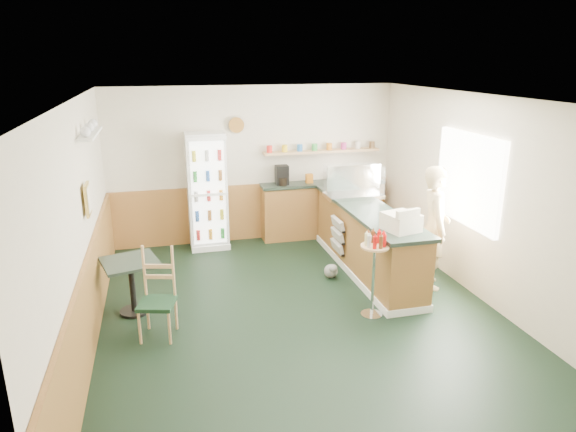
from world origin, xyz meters
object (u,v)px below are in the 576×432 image
object	(u,v)px
shopkeeper	(434,228)
cafe_chair	(156,290)
drinks_fridge	(207,191)
condiment_stand	(374,260)
cafe_table	(131,276)
display_case	(354,182)
cash_register	(401,222)

from	to	relation	value
shopkeeper	cafe_chair	xyz separation A→B (m)	(-3.80, -0.42, -0.32)
drinks_fridge	shopkeeper	distance (m)	3.76
drinks_fridge	shopkeeper	size ratio (longest dim) A/B	1.13
condiment_stand	cafe_table	xyz separation A→B (m)	(-2.93, 0.82, -0.24)
display_case	cafe_chair	xyz separation A→B (m)	(-3.10, -1.74, -0.70)
cafe_chair	cafe_table	bearing A→B (deg)	131.93
display_case	cash_register	bearing A→B (deg)	-90.00
drinks_fridge	shopkeeper	xyz separation A→B (m)	(2.91, -2.38, -0.11)
display_case	cash_register	size ratio (longest dim) A/B	2.18
condiment_stand	drinks_fridge	bearing A→B (deg)	119.91
condiment_stand	cafe_table	distance (m)	3.05
cash_register	drinks_fridge	bearing A→B (deg)	115.43
cash_register	condiment_stand	size ratio (longest dim) A/B	0.37
cafe_table	shopkeeper	bearing A→B (deg)	-2.47
cash_register	cafe_table	xyz separation A→B (m)	(-3.40, 0.53, -0.62)
display_case	cafe_table	world-z (taller)	display_case
display_case	cafe_table	xyz separation A→B (m)	(-3.40, -1.14, -0.76)
condiment_stand	cafe_table	bearing A→B (deg)	164.39
shopkeeper	cafe_table	world-z (taller)	shopkeeper
shopkeeper	condiment_stand	xyz separation A→B (m)	(-1.17, -0.64, -0.12)
cash_register	cafe_chair	xyz separation A→B (m)	(-3.10, -0.06, -0.56)
cash_register	shopkeeper	distance (m)	0.82
cash_register	condiment_stand	distance (m)	0.67
shopkeeper	cafe_table	bearing A→B (deg)	105.18
condiment_stand	cafe_chair	bearing A→B (deg)	175.15
cash_register	shopkeeper	bearing A→B (deg)	13.44
drinks_fridge	cash_register	distance (m)	3.51
cash_register	condiment_stand	xyz separation A→B (m)	(-0.47, -0.29, -0.37)
drinks_fridge	cash_register	bearing A→B (deg)	-51.06
display_case	shopkeeper	size ratio (longest dim) A/B	0.51
display_case	cafe_table	bearing A→B (deg)	-161.39
shopkeeper	display_case	bearing A→B (deg)	45.56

